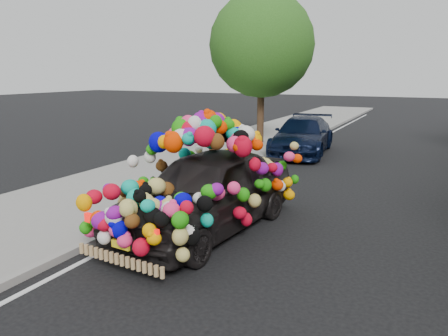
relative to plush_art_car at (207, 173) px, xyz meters
The scene contains 6 objects.
ground 1.48m from the plush_art_car, 13.97° to the left, with size 100.00×100.00×0.00m, color black.
sidewalk 3.53m from the plush_art_car, behind, with size 4.00×60.00×0.12m, color gray.
kerb 1.78m from the plush_art_car, behind, with size 0.15×60.00×0.13m, color gray.
tree_near_sidewalk 10.55m from the plush_art_car, 106.39° to the left, with size 4.20×4.20×6.13m.
plush_art_car is the anchor object (origin of this frame).
navy_sedan 8.70m from the plush_art_car, 94.89° to the left, with size 1.86×4.58×1.33m, color black.
Camera 1 is at (2.93, -7.19, 2.96)m, focal length 35.00 mm.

